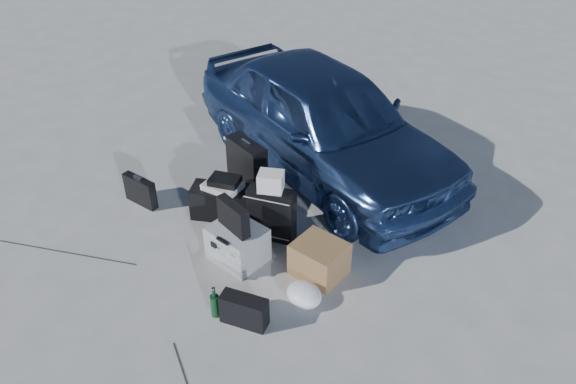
% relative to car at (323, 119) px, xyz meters
% --- Properties ---
extents(ground, '(60.00, 60.00, 0.00)m').
position_rel_car_xyz_m(ground, '(0.04, -2.17, -0.61)').
color(ground, '#B4B4AF').
rests_on(ground, ground).
extents(car, '(3.89, 2.77, 1.23)m').
position_rel_car_xyz_m(car, '(0.00, 0.00, 0.00)').
color(car, '#375693').
rests_on(car, ground).
extents(pelican_case, '(0.54, 0.46, 0.35)m').
position_rel_car_xyz_m(pelican_case, '(0.13, -1.83, -0.44)').
color(pelican_case, '#AFB2B5').
rests_on(pelican_case, ground).
extents(laptop_bag, '(0.39, 0.21, 0.28)m').
position_rel_car_xyz_m(laptop_bag, '(0.11, -1.84, -0.12)').
color(laptop_bag, black).
rests_on(laptop_bag, pelican_case).
extents(briefcase, '(0.41, 0.12, 0.32)m').
position_rel_car_xyz_m(briefcase, '(-1.25, -1.65, -0.46)').
color(briefcase, black).
rests_on(briefcase, ground).
extents(suitcase_left, '(0.54, 0.34, 0.66)m').
position_rel_car_xyz_m(suitcase_left, '(-0.37, -0.95, -0.28)').
color(suitcase_left, black).
rests_on(suitcase_left, ground).
extents(suitcase_right, '(0.48, 0.26, 0.55)m').
position_rel_car_xyz_m(suitcase_right, '(0.22, -1.39, -0.34)').
color(suitcase_right, black).
rests_on(suitcase_right, ground).
extents(white_carton, '(0.28, 0.25, 0.18)m').
position_rel_car_xyz_m(white_carton, '(0.21, -1.38, 0.02)').
color(white_carton, silver).
rests_on(white_carton, suitcase_right).
extents(duffel_bag, '(0.72, 0.51, 0.33)m').
position_rel_car_xyz_m(duffel_bag, '(-0.37, -1.36, -0.45)').
color(duffel_bag, black).
rests_on(duffel_bag, ground).
extents(flat_box_white, '(0.37, 0.28, 0.06)m').
position_rel_car_xyz_m(flat_box_white, '(-0.38, -1.36, -0.25)').
color(flat_box_white, silver).
rests_on(flat_box_white, duffel_bag).
extents(flat_box_black, '(0.34, 0.28, 0.06)m').
position_rel_car_xyz_m(flat_box_black, '(-0.36, -1.35, -0.19)').
color(flat_box_black, black).
rests_on(flat_box_black, flat_box_white).
extents(cardboard_box, '(0.48, 0.43, 0.33)m').
position_rel_car_xyz_m(cardboard_box, '(0.87, -1.60, -0.45)').
color(cardboard_box, olive).
rests_on(cardboard_box, ground).
extents(plastic_bag, '(0.39, 0.36, 0.18)m').
position_rel_car_xyz_m(plastic_bag, '(0.94, -1.99, -0.53)').
color(plastic_bag, white).
rests_on(plastic_bag, ground).
extents(messenger_bag, '(0.41, 0.21, 0.27)m').
position_rel_car_xyz_m(messenger_bag, '(0.64, -2.44, -0.48)').
color(messenger_bag, black).
rests_on(messenger_bag, ground).
extents(green_bottle, '(0.08, 0.08, 0.29)m').
position_rel_car_xyz_m(green_bottle, '(0.39, -2.50, -0.47)').
color(green_bottle, black).
rests_on(green_bottle, ground).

